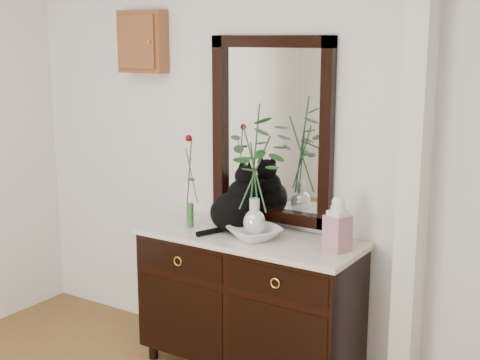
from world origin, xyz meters
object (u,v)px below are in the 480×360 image
Objects in this scene: sideboard at (249,297)px; ginger_jar at (338,223)px; cat at (235,198)px; lotus_bowl at (254,233)px.

ginger_jar is (0.54, 0.03, 0.53)m from sideboard.
ginger_jar is at bearing 19.07° from cat.
lotus_bowl is (0.19, -0.09, -0.16)m from cat.
lotus_bowl is at bearing -172.34° from ginger_jar.
cat is 1.27× the size of ginger_jar.
lotus_bowl is (0.06, -0.04, 0.41)m from sideboard.
ginger_jar reaches higher than sideboard.
cat is at bearing 159.03° from sideboard.
cat is (-0.13, 0.05, 0.57)m from sideboard.
sideboard is at bearing 0.05° from cat.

